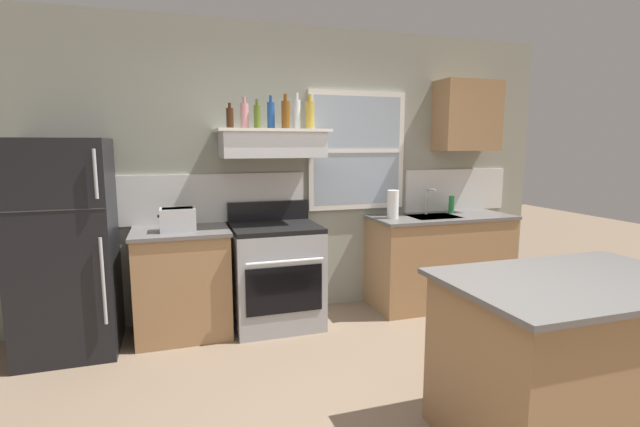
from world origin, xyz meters
TOP-DOWN VIEW (x-y plane):
  - back_wall at (0.03, 2.23)m, footprint 5.40×0.11m
  - refrigerator at (-1.90, 1.84)m, footprint 0.70×0.72m
  - counter_left_of_stove at (-1.05, 1.90)m, footprint 0.79×0.63m
  - toaster at (-1.07, 1.84)m, footprint 0.30×0.20m
  - stove_range at (-0.25, 1.86)m, footprint 0.76×0.69m
  - range_hood_shelf at (-0.25, 1.96)m, footprint 0.96×0.52m
  - bottle_brown_stout at (-0.60, 2.00)m, footprint 0.06×0.06m
  - bottle_rose_pink at (-0.47, 2.00)m, footprint 0.07×0.07m
  - bottle_olive_oil_square at (-0.37, 1.96)m, footprint 0.06×0.06m
  - bottle_blue_liqueur at (-0.25, 1.99)m, footprint 0.07×0.07m
  - bottle_amber_wine at (-0.13, 1.93)m, footprint 0.07×0.07m
  - bottle_clear_tall at (-0.01, 1.99)m, footprint 0.06×0.06m
  - bottle_champagne_gold_foil at (0.10, 1.96)m, footprint 0.08×0.08m
  - counter_right_with_sink at (1.45, 1.90)m, footprint 1.43×0.63m
  - sink_faucet at (1.35, 2.00)m, footprint 0.03×0.17m
  - paper_towel_roll at (0.91, 1.90)m, footprint 0.11×0.11m
  - dish_soap_bottle at (1.63, 2.00)m, footprint 0.06×0.06m
  - kitchen_island at (0.93, -0.22)m, footprint 1.40×0.90m
  - upper_cabinet_right at (1.80, 2.04)m, footprint 0.64×0.32m

SIDE VIEW (x-z plane):
  - counter_left_of_stove at x=-1.05m, z-range 0.00..0.91m
  - counter_right_with_sink at x=1.45m, z-range 0.00..0.91m
  - kitchen_island at x=0.93m, z-range 0.00..0.91m
  - stove_range at x=-0.25m, z-range -0.08..1.01m
  - refrigerator at x=-1.90m, z-range 0.00..1.66m
  - dish_soap_bottle at x=1.63m, z-range 0.91..1.09m
  - toaster at x=-1.07m, z-range 0.91..1.10m
  - paper_towel_roll at x=0.91m, z-range 0.91..1.18m
  - sink_faucet at x=1.35m, z-range 0.94..1.22m
  - back_wall at x=0.03m, z-range 0.00..2.70m
  - range_hood_shelf at x=-0.25m, z-range 1.50..1.75m
  - bottle_brown_stout at x=-0.60m, z-range 1.73..1.95m
  - bottle_olive_oil_square at x=-0.37m, z-range 1.73..1.98m
  - bottle_rose_pink at x=-0.47m, z-range 1.72..2.00m
  - bottle_blue_liqueur at x=-0.25m, z-range 1.72..2.01m
  - bottle_amber_wine at x=-0.13m, z-range 1.72..2.02m
  - bottle_champagne_gold_foil at x=0.10m, z-range 1.72..2.03m
  - bottle_clear_tall at x=-0.01m, z-range 1.72..2.04m
  - upper_cabinet_right at x=1.80m, z-range 1.55..2.25m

